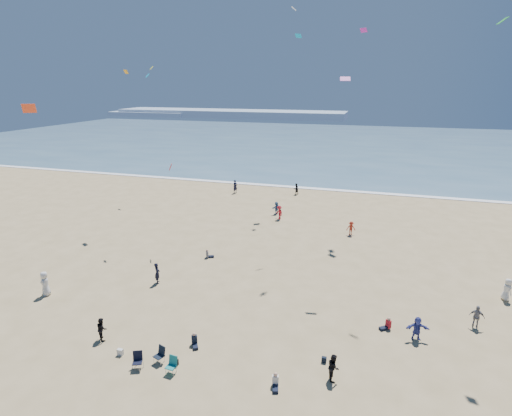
% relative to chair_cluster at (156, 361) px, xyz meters
% --- Properties ---
extents(ground, '(220.00, 220.00, 0.00)m').
position_rel_chair_cluster_xyz_m(ground, '(2.17, -2.14, -0.50)').
color(ground, tan).
rests_on(ground, ground).
extents(ocean, '(220.00, 100.00, 0.06)m').
position_rel_chair_cluster_xyz_m(ocean, '(2.17, 92.86, -0.47)').
color(ocean, '#476B84').
rests_on(ocean, ground).
extents(surf_line, '(220.00, 1.20, 0.08)m').
position_rel_chair_cluster_xyz_m(surf_line, '(2.17, 42.86, -0.46)').
color(surf_line, white).
rests_on(surf_line, ground).
extents(headland_far, '(110.00, 20.00, 3.20)m').
position_rel_chair_cluster_xyz_m(headland_far, '(-57.83, 167.86, 1.10)').
color(headland_far, '#7A8EA8').
rests_on(headland_far, ground).
extents(headland_near, '(40.00, 14.00, 2.00)m').
position_rel_chair_cluster_xyz_m(headland_near, '(-97.83, 162.86, 0.50)').
color(headland_near, '#7A8EA8').
rests_on(headland_near, ground).
extents(standing_flyers, '(34.35, 45.54, 1.93)m').
position_rel_chair_cluster_xyz_m(standing_flyers, '(3.48, 16.51, 0.32)').
color(standing_flyers, '#353E94').
rests_on(standing_flyers, ground).
extents(seated_group, '(16.92, 18.36, 0.84)m').
position_rel_chair_cluster_xyz_m(seated_group, '(5.37, 4.64, -0.08)').
color(seated_group, silver).
rests_on(seated_group, ground).
extents(chair_cluster, '(2.73, 1.58, 1.00)m').
position_rel_chair_cluster_xyz_m(chair_cluster, '(0.00, 0.00, 0.00)').
color(chair_cluster, black).
rests_on(chair_cluster, ground).
extents(white_tote, '(0.35, 0.20, 0.40)m').
position_rel_chair_cluster_xyz_m(white_tote, '(-2.64, 0.41, -0.30)').
color(white_tote, silver).
rests_on(white_tote, ground).
extents(black_backpack, '(0.30, 0.22, 0.38)m').
position_rel_chair_cluster_xyz_m(black_backpack, '(0.94, 0.55, -0.31)').
color(black_backpack, black).
rests_on(black_backpack, ground).
extents(navy_bag, '(0.28, 0.18, 0.34)m').
position_rel_chair_cluster_xyz_m(navy_bag, '(9.08, 3.27, -0.33)').
color(navy_bag, black).
rests_on(navy_bag, ground).
extents(kites_aloft, '(41.06, 41.76, 29.91)m').
position_rel_chair_cluster_xyz_m(kites_aloft, '(12.04, 11.74, 13.62)').
color(kites_aloft, red).
rests_on(kites_aloft, ground).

